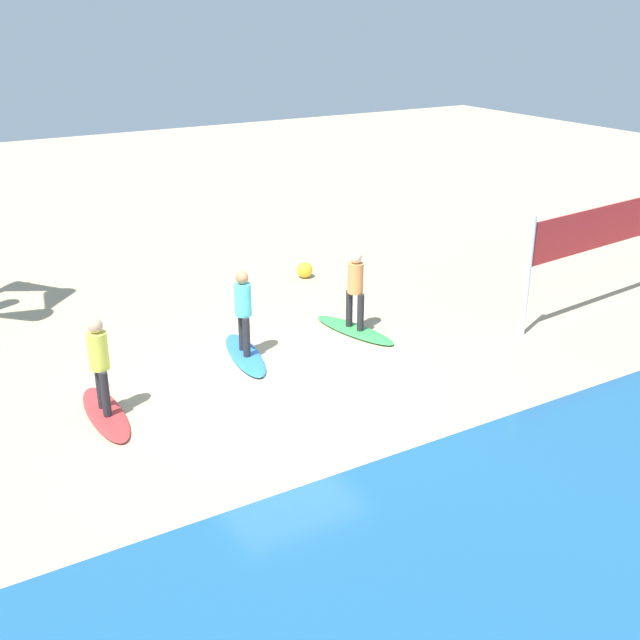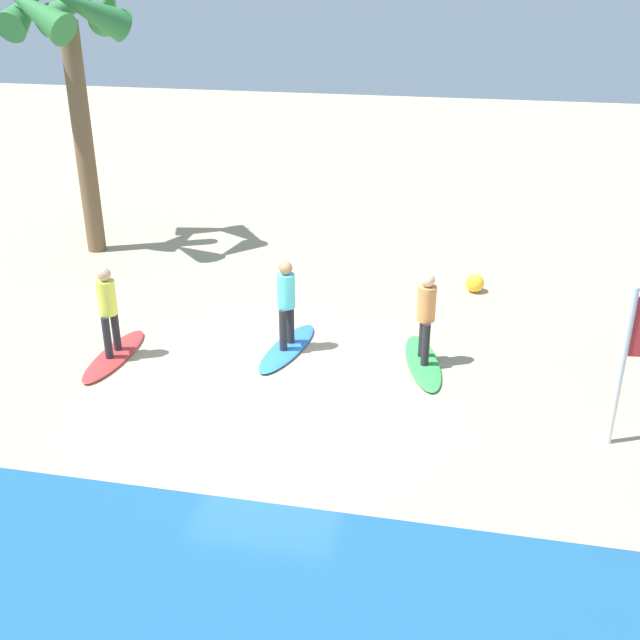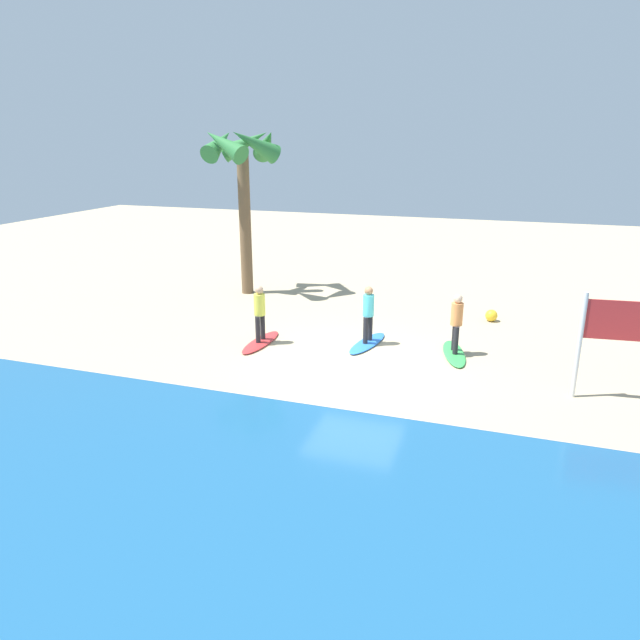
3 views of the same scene
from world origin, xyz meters
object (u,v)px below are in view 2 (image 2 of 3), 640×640
Objects in this scene: surfer_green at (426,311)px; surfer_blue at (286,298)px; palm_tree at (69,34)px; surfboard_blue at (287,348)px; beach_ball at (475,283)px; surfer_red at (108,305)px; surfboard_green at (423,362)px; surfboard_red at (114,355)px.

surfer_blue is at bearing -1.40° from surfer_green.
surfboard_blue is at bearing 143.83° from palm_tree.
surfboard_blue is 4.77m from beach_ball.
surfer_red is 0.26× the size of palm_tree.
surfer_red is (2.97, 0.90, 0.00)m from surfer_blue.
palm_tree is (5.82, -4.26, 4.95)m from surfboard_blue.
surfboard_blue is 0.99m from surfer_blue.
surfer_red is at bearing 8.79° from surfer_green.
palm_tree reaches higher than surfboard_green.
beach_ball reaches higher than surfboard_red.
beach_ball is (-6.26, -4.35, -0.84)m from surfer_red.
surfer_blue is at bearing -104.50° from surfboard_green.
surfboard_blue is (2.47, -0.06, 0.00)m from surfboard_green.
surfboard_blue and surfboard_red have the same top height.
surfer_red reaches higher than surfboard_blue.
beach_ball is (-6.26, -4.35, 0.15)m from surfboard_red.
surfer_green reaches higher than surfboard_blue.
surfboard_green is 1.28× the size of surfer_green.
surfboard_red is (5.44, 0.84, 0.00)m from surfboard_green.
beach_ball is (-0.82, -3.51, -0.84)m from surfer_green.
beach_ball is at bearing -145.22° from surfer_red.
palm_tree is at bearing -36.17° from surfer_blue.
surfboard_blue is at bearing 108.90° from surfboard_red.
surfboard_blue is at bearing -163.10° from surfer_red.
surfboard_green is 0.99m from surfer_green.
palm_tree is at bearing -27.51° from surfer_green.
palm_tree is at bearing -61.05° from surfer_red.
surfer_red is (5.44, 0.84, 0.99)m from surfboard_green.
surfer_blue reaches higher than beach_ball.
palm_tree is 10.33m from beach_ball.
surfer_red is (2.97, 0.90, 0.99)m from surfboard_blue.
surfboard_red is at bearing 8.79° from surfer_green.
surfer_green is at bearing 152.49° from palm_tree.
surfer_green is 2.66m from surfboard_blue.
surfboard_blue is 1.28× the size of surfer_red.
surfboard_green is 2.66m from surfer_blue.
surfer_blue is 0.78× the size of surfboard_red.
surfboard_blue is 3.26m from surfer_red.
surfer_green is 4.20× the size of beach_ball.
surfer_green is 10.15m from palm_tree.
surfer_blue is (2.47, -0.06, 0.99)m from surfboard_green.
palm_tree is (8.30, -4.32, 3.95)m from surfer_green.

